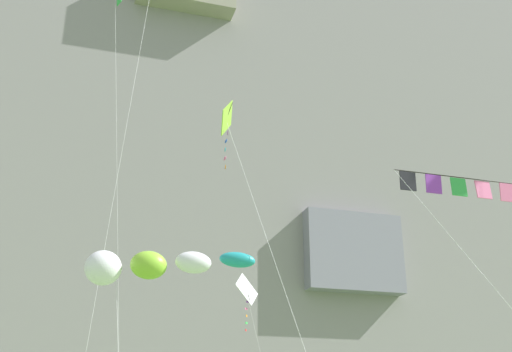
# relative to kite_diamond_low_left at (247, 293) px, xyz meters

# --- Properties ---
(cliff_face) EXTENTS (180.00, 29.66, 70.96)m
(cliff_face) POSITION_rel_kite_diamond_low_left_xyz_m (-1.92, 32.40, 25.43)
(cliff_face) COLOR gray
(cliff_face) RESTS_ON ground
(kite_diamond_low_left) EXTENTS (2.79, 2.47, 11.33)m
(kite_diamond_low_left) POSITION_rel_kite_diamond_low_left_xyz_m (0.00, 0.00, 0.00)
(kite_diamond_low_left) COLOR white
(kite_diamond_low_left) RESTS_ON ground
(kite_banner_high_center) EXTENTS (5.64, 3.77, 10.03)m
(kite_banner_high_center) POSITION_rel_kite_diamond_low_left_xyz_m (1.62, -21.17, -0.53)
(kite_banner_high_center) COLOR black
(kite_banner_high_center) RESTS_ON ground
(kite_windsock_far_left) EXTENTS (5.00, 2.52, 7.15)m
(kite_windsock_far_left) POSITION_rel_kite_diamond_low_left_xyz_m (-8.78, -19.73, -3.39)
(kite_windsock_far_left) COLOR white
(kite_windsock_far_left) RESTS_ON ground
(kite_diamond_upper_mid) EXTENTS (2.81, 4.69, 12.79)m
(kite_diamond_upper_mid) POSITION_rel_kite_diamond_low_left_xyz_m (-6.17, -19.38, 1.36)
(kite_diamond_upper_mid) COLOR #8CCC33
(kite_diamond_upper_mid) RESTS_ON ground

